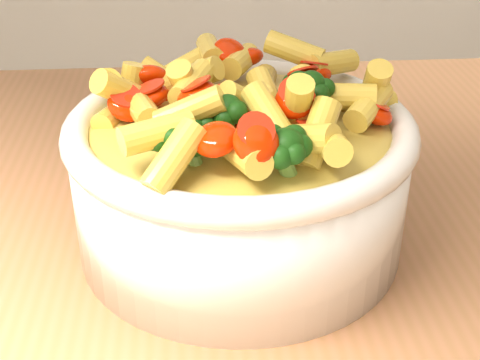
{
  "coord_description": "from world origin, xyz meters",
  "views": [
    {
      "loc": [
        -0.08,
        -0.48,
        1.21
      ],
      "look_at": [
        -0.04,
        -0.02,
        0.96
      ],
      "focal_mm": 50.0,
      "sensor_mm": 36.0,
      "label": 1
    }
  ],
  "objects": [
    {
      "name": "table",
      "position": [
        0.0,
        0.0,
        0.8
      ],
      "size": [
        1.2,
        0.8,
        0.9
      ],
      "color": "#AC7049",
      "rests_on": "ground"
    },
    {
      "name": "serving_bowl",
      "position": [
        -0.04,
        -0.02,
        0.96
      ],
      "size": [
        0.27,
        0.27,
        0.11
      ],
      "color": "white",
      "rests_on": "table"
    },
    {
      "name": "pasta_salad",
      "position": [
        -0.04,
        -0.02,
        1.03
      ],
      "size": [
        0.21,
        0.21,
        0.05
      ],
      "color": "#FBCE4F",
      "rests_on": "serving_bowl"
    }
  ]
}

